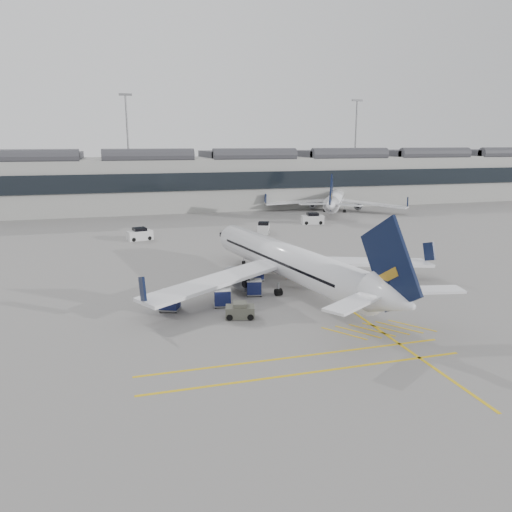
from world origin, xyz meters
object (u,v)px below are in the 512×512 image
object	(u,v)px
baggage_cart_a	(255,272)
ramp_agent_a	(287,271)
pushback_tug	(240,311)
airliner_main	(290,262)
belt_loader	(266,268)
ramp_agent_b	(251,288)

from	to	relation	value
baggage_cart_a	ramp_agent_a	world-z (taller)	baggage_cart_a
baggage_cart_a	pushback_tug	xyz separation A→B (m)	(-4.34, -10.61, -0.37)
airliner_main	belt_loader	distance (m)	6.95
ramp_agent_b	airliner_main	bearing A→B (deg)	163.93
airliner_main	baggage_cart_a	size ratio (longest dim) A/B	19.34
ramp_agent_a	pushback_tug	distance (m)	13.33
airliner_main	belt_loader	world-z (taller)	airliner_main
airliner_main	belt_loader	size ratio (longest dim) A/B	7.57
ramp_agent_b	belt_loader	bearing A→B (deg)	-147.59
baggage_cart_a	pushback_tug	size ratio (longest dim) A/B	0.67
belt_loader	baggage_cart_a	size ratio (longest dim) A/B	2.55
ramp_agent_a	pushback_tug	size ratio (longest dim) A/B	0.59
ramp_agent_a	pushback_tug	bearing A→B (deg)	178.99
belt_loader	ramp_agent_a	bearing A→B (deg)	-53.25
ramp_agent_b	pushback_tug	xyz separation A→B (m)	(-2.57, -5.75, -0.17)
baggage_cart_a	belt_loader	bearing A→B (deg)	50.21
airliner_main	pushback_tug	distance (m)	10.03
belt_loader	ramp_agent_a	size ratio (longest dim) A/B	2.92
pushback_tug	belt_loader	bearing A→B (deg)	78.85
baggage_cart_a	ramp_agent_a	xyz separation A→B (m)	(3.65, 0.05, -0.18)
airliner_main	baggage_cart_a	distance (m)	4.86
belt_loader	airliner_main	bearing A→B (deg)	-77.75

